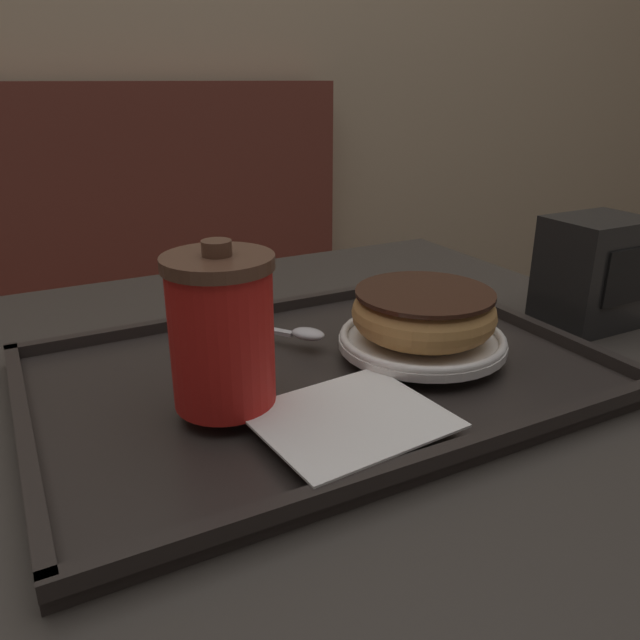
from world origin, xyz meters
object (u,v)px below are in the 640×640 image
at_px(spoon, 290,331).
at_px(donut_chocolate_glazed, 424,312).
at_px(napkin_dispenser, 593,272).
at_px(coffee_cup_front, 222,330).

bearing_deg(spoon, donut_chocolate_glazed, 14.48).
bearing_deg(spoon, napkin_dispenser, 41.39).
xyz_separation_m(coffee_cup_front, spoon, (0.10, 0.10, -0.06)).
bearing_deg(napkin_dispenser, spoon, 167.75).
relative_size(coffee_cup_front, napkin_dispenser, 1.06).
distance_m(donut_chocolate_glazed, spoon, 0.13).
bearing_deg(spoon, coffee_cup_front, -82.34).
bearing_deg(donut_chocolate_glazed, coffee_cup_front, -175.19).
relative_size(donut_chocolate_glazed, napkin_dispenser, 1.10).
relative_size(spoon, napkin_dispenser, 1.00).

